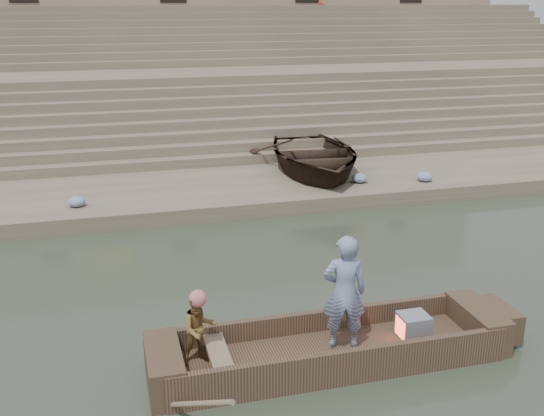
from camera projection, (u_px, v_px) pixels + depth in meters
name	position (u px, v px, depth m)	size (l,w,h in m)	color
ground	(454.00, 316.00, 11.05)	(120.00, 120.00, 0.00)	#2C3729
lower_landing	(312.00, 185.00, 18.31)	(32.00, 4.00, 0.40)	#81735C
mid_landing	(253.00, 105.00, 24.81)	(32.00, 3.00, 2.80)	#81735C
upper_landing	(220.00, 60.00, 30.85)	(32.00, 3.00, 5.20)	#81735C
ghat_steps	(243.00, 90.00, 26.23)	(32.00, 11.00, 5.20)	#81735C
main_rowboat	(331.00, 355.00, 9.61)	(5.00, 1.30, 0.22)	brown
rowboat_trim	(344.00, 343.00, 9.59)	(6.04, 2.63, 1.77)	brown
standing_man	(344.00, 292.00, 9.38)	(0.67, 0.44, 1.84)	navy
rowing_man	(199.00, 329.00, 9.08)	(0.53, 0.42, 1.10)	#277728
television	(413.00, 326.00, 9.85)	(0.46, 0.42, 0.40)	slate
beached_rowboat	(313.00, 155.00, 18.74)	(3.74, 5.23, 1.08)	#2D2116
cloth_bundles	(296.00, 185.00, 17.10)	(10.09, 0.79, 0.26)	#3F5999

